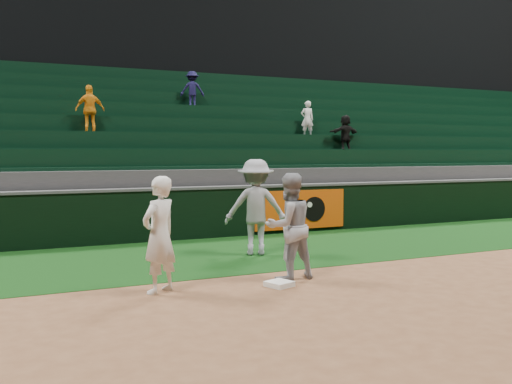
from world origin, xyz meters
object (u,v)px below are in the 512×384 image
(first_base, at_px, (279,284))
(first_baseman, at_px, (159,235))
(baserunner, at_px, (289,226))
(base_coach, at_px, (256,207))

(first_base, bearing_deg, first_baseman, 167.79)
(first_baseman, distance_m, baserunner, 2.17)
(first_base, height_order, base_coach, base_coach)
(baserunner, bearing_deg, first_baseman, -4.09)
(first_baseman, bearing_deg, base_coach, -172.06)
(first_base, distance_m, first_baseman, 2.01)
(first_base, xyz_separation_m, baserunner, (0.38, 0.40, 0.83))
(baserunner, relative_size, base_coach, 0.90)
(first_base, bearing_deg, baserunner, 46.37)
(first_baseman, height_order, base_coach, base_coach)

